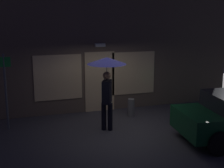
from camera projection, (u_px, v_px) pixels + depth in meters
The scene contains 5 objects.
ground_plane at pixel (119, 130), 10.16m from camera, with size 18.00×18.00×0.00m, color #423F44.
building_facade at pixel (98, 56), 11.89m from camera, with size 10.63×0.48×4.10m.
person_with_umbrella at pixel (107, 72), 9.82m from camera, with size 1.18×1.18×2.29m.
street_sign_post at pixel (6, 87), 9.99m from camera, with size 0.40×0.07×2.38m.
sidewalk_bollard at pixel (131, 108), 11.45m from camera, with size 0.23×0.23×0.63m, color slate.
Camera 1 is at (-3.09, -9.08, 3.64)m, focal length 52.47 mm.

